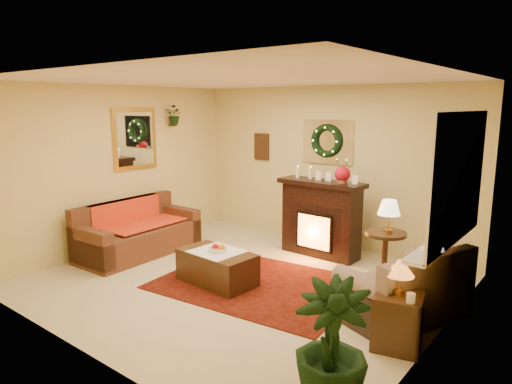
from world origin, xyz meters
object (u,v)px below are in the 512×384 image
Objects in this scene: fireplace at (321,220)px; coffee_table at (217,268)px; sofa at (139,227)px; side_table_round at (384,259)px; end_table_square at (398,321)px; loveseat at (404,280)px.

fireplace reaches higher than coffee_table.
side_table_round is (3.48, 1.22, -0.10)m from sofa.
fireplace reaches higher than side_table_round.
coffee_table is (-0.47, -1.84, -0.34)m from fireplace.
sofa is at bearing 179.50° from coffee_table.
side_table_round is at bearing 117.07° from end_table_square.
side_table_round is (-0.55, 0.81, -0.09)m from loveseat.
end_table_square reaches higher than coffee_table.
sofa is 2.79× the size of side_table_round.
sofa is at bearing -141.48° from fireplace.
end_table_square is (0.20, -0.66, -0.15)m from loveseat.
loveseat reaches higher than end_table_square.
end_table_square is at bearing -5.74° from sofa.
loveseat reaches higher than coffee_table.
fireplace is 2.80m from end_table_square.
loveseat is 0.71m from end_table_square.
coffee_table is (-2.45, 0.11, -0.06)m from end_table_square.
loveseat is at bearing 17.68° from coffee_table.
fireplace is 0.87× the size of loveseat.
side_table_round is at bearing -19.85° from fireplace.
loveseat is 2.00× the size of side_table_round.
sofa is 2.82m from fireplace.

